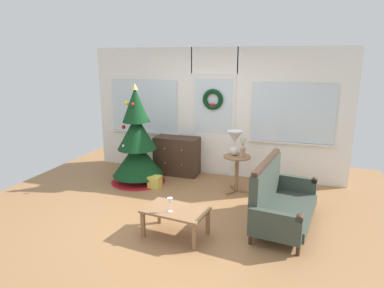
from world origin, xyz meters
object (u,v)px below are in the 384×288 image
christmas_tree (137,146)px  side_table (237,166)px  settee_sofa (278,200)px  wine_glass (170,202)px  flower_vase (242,151)px  dresser_cabinet (177,156)px  gift_box (155,182)px  table_lamp (235,140)px  coffee_table (176,213)px

christmas_tree → side_table: 1.93m
settee_sofa → wine_glass: size_ratio=8.18×
flower_vase → wine_glass: bearing=-108.4°
dresser_cabinet → gift_box: bearing=-97.8°
side_table → flower_vase: bearing=-31.0°
dresser_cabinet → flower_vase: (1.46, -0.63, 0.39)m
christmas_tree → table_lamp: bearing=4.0°
dresser_cabinet → wine_glass: dresser_cabinet is taller
christmas_tree → dresser_cabinet: christmas_tree is taller
settee_sofa → flower_vase: (-0.71, 0.98, 0.41)m
wine_glass → gift_box: size_ratio=0.88×
side_table → settee_sofa: bearing=-52.1°
side_table → wine_glass: side_table is taller
dresser_cabinet → side_table: 1.47m
coffee_table → flower_vase: bearing=71.8°
christmas_tree → coffee_table: (1.44, -1.71, -0.39)m
wine_glass → gift_box: (-0.96, 1.61, -0.42)m
side_table → wine_glass: bearing=-105.1°
christmas_tree → flower_vase: size_ratio=5.42×
table_lamp → flower_vase: 0.25m
table_lamp → flower_vase: (0.16, -0.10, -0.17)m
dresser_cabinet → table_lamp: size_ratio=2.05×
settee_sofa → side_table: settee_sofa is taller
flower_vase → table_lamp: bearing=148.0°
settee_sofa → gift_box: 2.42m
settee_sofa → table_lamp: table_lamp is taller
christmas_tree → flower_vase: christmas_tree is taller
flower_vase → gift_box: flower_vase is taller
christmas_tree → gift_box: bearing=-24.3°
flower_vase → gift_box: size_ratio=1.57×
coffee_table → table_lamp: bearing=77.4°
christmas_tree → dresser_cabinet: bearing=49.8°
dresser_cabinet → gift_box: 0.91m
dresser_cabinet → wine_glass: 2.61m
table_lamp → flower_vase: size_ratio=1.26×
gift_box → settee_sofa: bearing=-18.2°
coffee_table → christmas_tree: bearing=130.1°
christmas_tree → side_table: size_ratio=2.84×
table_lamp → gift_box: 1.68m
dresser_cabinet → coffee_table: (0.88, -2.37, -0.06)m
table_lamp → wine_glass: (-0.45, -1.94, -0.42)m
side_table → gift_box: 1.55m
wine_glass → coffee_table: bearing=68.2°
side_table → gift_box: bearing=-168.9°
dresser_cabinet → wine_glass: (0.85, -2.46, 0.14)m
side_table → table_lamp: 0.48m
coffee_table → gift_box: size_ratio=4.02×
dresser_cabinet → table_lamp: (1.30, -0.53, 0.56)m
settee_sofa → wine_glass: (-1.32, -0.86, 0.15)m
table_lamp → dresser_cabinet: bearing=157.9°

